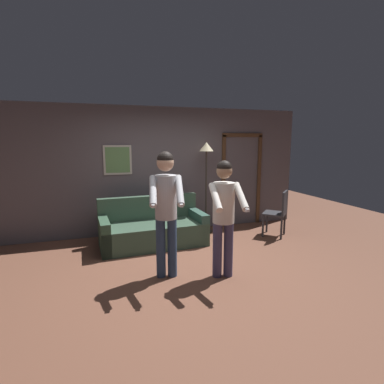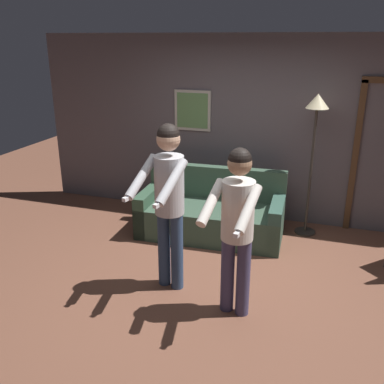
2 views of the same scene
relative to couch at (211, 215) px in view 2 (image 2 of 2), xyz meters
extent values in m
plane|color=brown|center=(0.30, -1.26, -0.28)|extent=(12.00, 12.00, 0.00)
cube|color=#585156|center=(0.30, 0.83, 1.02)|extent=(6.40, 0.06, 2.60)
cube|color=#B7B2A8|center=(-0.53, 0.78, 1.26)|extent=(0.55, 0.02, 0.58)
cube|color=#5C8750|center=(-0.53, 0.77, 1.26)|extent=(0.47, 0.01, 0.50)
cube|color=#4C331E|center=(1.75, 0.78, 0.74)|extent=(0.08, 0.04, 2.04)
cube|color=#37503E|center=(0.00, -0.04, -0.07)|extent=(1.94, 0.94, 0.42)
cube|color=#37503E|center=(-0.01, 0.31, 0.37)|extent=(1.90, 0.23, 0.45)
cube|color=#32503A|center=(-0.87, -0.09, 0.01)|extent=(0.20, 0.86, 0.58)
cube|color=#315246|center=(0.87, 0.00, 0.01)|extent=(0.20, 0.86, 0.58)
cylinder|color=#332D28|center=(1.22, 0.44, -0.27)|extent=(0.28, 0.28, 0.02)
cylinder|color=#332D28|center=(1.22, 0.44, 0.59)|extent=(0.04, 0.04, 1.68)
cone|color=#F9EAB7|center=(1.22, 0.44, 1.52)|extent=(0.29, 0.29, 0.18)
cylinder|color=navy|center=(-0.14, -1.36, 0.15)|extent=(0.13, 0.13, 0.85)
cylinder|color=navy|center=(0.02, -1.40, 0.15)|extent=(0.13, 0.13, 0.85)
cylinder|color=#B2B2B7|center=(-0.06, -1.38, 0.87)|extent=(0.30, 0.30, 0.60)
sphere|color=tan|center=(-0.06, -1.38, 1.34)|extent=(0.23, 0.23, 0.23)
sphere|color=black|center=(-0.06, -1.38, 1.38)|extent=(0.22, 0.22, 0.22)
cylinder|color=#B2B2B7|center=(-0.27, -1.57, 1.00)|extent=(0.18, 0.50, 0.36)
cube|color=white|center=(-0.31, -1.78, 0.85)|extent=(0.07, 0.15, 0.04)
cylinder|color=#B2B2B7|center=(0.06, -1.63, 1.00)|extent=(0.18, 0.50, 0.36)
cube|color=white|center=(0.02, -1.85, 0.85)|extent=(0.07, 0.15, 0.04)
cylinder|color=#444065|center=(0.61, -1.61, 0.12)|extent=(0.13, 0.13, 0.79)
cylinder|color=#444065|center=(0.77, -1.64, 0.12)|extent=(0.13, 0.13, 0.79)
cylinder|color=silver|center=(0.69, -1.62, 0.79)|extent=(0.30, 0.30, 0.56)
sphere|color=#9E7556|center=(0.69, -1.62, 1.23)|extent=(0.22, 0.22, 0.22)
sphere|color=black|center=(0.69, -1.62, 1.27)|extent=(0.21, 0.21, 0.21)
cylinder|color=silver|center=(0.49, -1.81, 0.91)|extent=(0.16, 0.48, 0.33)
cylinder|color=silver|center=(0.83, -1.86, 0.91)|extent=(0.16, 0.48, 0.33)
cube|color=white|center=(0.80, -2.07, 0.79)|extent=(0.06, 0.15, 0.04)
camera|label=1|loc=(-0.96, -5.31, 1.62)|focal=28.00mm
camera|label=2|loc=(1.42, -5.14, 2.26)|focal=40.00mm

